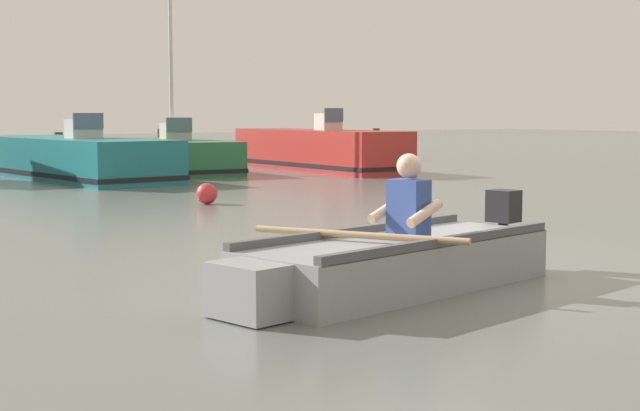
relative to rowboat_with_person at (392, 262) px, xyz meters
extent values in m
plane|color=slate|center=(1.06, 0.66, -0.25)|extent=(120.00, 120.00, 0.00)
cube|color=brown|center=(8.70, 19.64, 0.26)|extent=(11.04, 1.50, 0.16)
cylinder|color=#4D3924|center=(3.58, 20.34, 0.25)|extent=(0.24, 0.24, 0.99)
cylinder|color=#4D3924|center=(6.14, 18.94, 0.30)|extent=(0.24, 0.24, 1.09)
cylinder|color=#4D3924|center=(8.70, 18.94, 0.28)|extent=(0.24, 0.24, 1.06)
cylinder|color=#4D3924|center=(11.27, 18.94, 0.27)|extent=(0.24, 0.24, 1.04)
cylinder|color=#4D3924|center=(13.83, 18.94, 0.27)|extent=(0.24, 0.24, 1.03)
cube|color=gray|center=(0.07, 0.01, -0.03)|extent=(3.26, 1.75, 0.44)
cube|color=gray|center=(-1.62, -0.36, -0.03)|extent=(0.52, 0.68, 0.42)
cube|color=#4D4E51|center=(0.18, -0.48, 0.22)|extent=(2.98, 0.74, 0.08)
cube|color=#4D4E51|center=(-0.04, 0.51, 0.22)|extent=(2.98, 0.74, 0.08)
cube|color=#A0A2A8|center=(0.17, 0.04, 0.15)|extent=(0.49, 1.05, 0.06)
cylinder|color=black|center=(1.68, 0.37, 0.02)|extent=(0.12, 0.12, 0.54)
cube|color=black|center=(1.68, 0.37, 0.37)|extent=(0.30, 0.33, 0.32)
cube|color=#334C99|center=(0.22, 0.05, 0.45)|extent=(0.29, 0.38, 0.52)
sphere|color=beige|center=(0.22, 0.05, 0.83)|extent=(0.22, 0.22, 0.22)
cylinder|color=beige|center=(0.21, -0.18, 0.43)|extent=(0.43, 0.18, 0.23)
cylinder|color=beige|center=(0.12, 0.25, 0.43)|extent=(0.43, 0.18, 0.23)
cylinder|color=tan|center=(-0.31, 0.09, 0.25)|extent=(1.07, 1.75, 0.06)
cube|color=#1E727A|center=(2.33, 15.25, 0.23)|extent=(2.74, 6.97, 0.96)
cube|color=black|center=(2.33, 15.25, -0.08)|extent=(2.79, 7.01, 0.10)
cube|color=beige|center=(2.38, 14.74, 0.93)|extent=(0.78, 0.57, 0.44)
cube|color=slate|center=(2.40, 14.48, 1.11)|extent=(0.73, 0.11, 0.36)
cube|color=#287042|center=(5.25, 16.34, 0.17)|extent=(2.29, 5.29, 0.85)
cube|color=black|center=(5.25, 16.34, -0.10)|extent=(2.33, 5.33, 0.10)
cube|color=#B2ADA3|center=(5.22, 15.95, 0.82)|extent=(0.72, 0.54, 0.44)
cube|color=slate|center=(5.21, 15.69, 1.00)|extent=(0.69, 0.08, 0.36)
cylinder|color=silver|center=(5.24, 16.21, 2.54)|extent=(0.10, 0.10, 3.90)
cube|color=#B72D28|center=(8.94, 14.93, 0.29)|extent=(1.70, 6.41, 1.09)
cube|color=black|center=(8.94, 14.93, -0.06)|extent=(1.74, 6.45, 0.10)
cube|color=silver|center=(8.93, 14.45, 1.06)|extent=(0.58, 0.50, 0.44)
cube|color=slate|center=(8.93, 14.19, 1.24)|extent=(0.58, 0.04, 0.36)
sphere|color=red|center=(2.16, 7.97, -0.07)|extent=(0.36, 0.36, 0.36)
camera|label=1|loc=(-4.99, -6.51, 1.29)|focal=53.28mm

